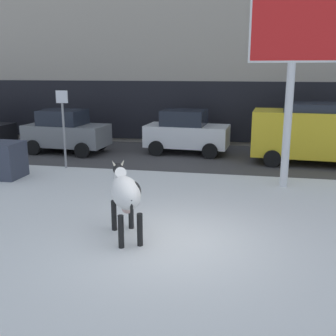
{
  "coord_description": "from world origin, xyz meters",
  "views": [
    {
      "loc": [
        1.44,
        -7.96,
        3.57
      ],
      "look_at": [
        -0.52,
        1.97,
        1.1
      ],
      "focal_mm": 43.61,
      "sensor_mm": 36.0,
      "label": 1
    }
  ],
  "objects": [
    {
      "name": "building_facade",
      "position": [
        0.0,
        14.41,
        6.48
      ],
      "size": [
        44.0,
        6.1,
        13.0
      ],
      "color": "#A39989",
      "rests_on": "ground"
    },
    {
      "name": "billboard",
      "position": [
        2.6,
        4.75,
        4.31
      ],
      "size": [
        2.53,
        0.42,
        5.56
      ],
      "color": "silver",
      "rests_on": "ground"
    },
    {
      "name": "pedestrian_far_left",
      "position": [
        -1.02,
        11.71,
        0.88
      ],
      "size": [
        0.36,
        0.24,
        1.73
      ],
      "color": "#282833",
      "rests_on": "ground"
    },
    {
      "name": "ground_plane",
      "position": [
        0.0,
        0.0,
        0.0
      ],
      "size": [
        120.0,
        120.0,
        0.0
      ],
      "primitive_type": "plane",
      "color": "white"
    },
    {
      "name": "road_strip",
      "position": [
        0.0,
        8.65,
        0.0
      ],
      "size": [
        60.0,
        5.6,
        0.01
      ],
      "primitive_type": "cube",
      "color": "#423F3F",
      "rests_on": "ground"
    },
    {
      "name": "pedestrian_near_billboard",
      "position": [
        5.1,
        11.71,
        0.88
      ],
      "size": [
        0.36,
        0.24,
        1.73
      ],
      "color": "#282833",
      "rests_on": "ground"
    },
    {
      "name": "cow_holstein",
      "position": [
        -1.05,
        0.02,
        1.0
      ],
      "size": [
        1.23,
        1.88,
        1.54
      ],
      "color": "silver",
      "rests_on": "ground"
    },
    {
      "name": "street_sign",
      "position": [
        -5.1,
        5.68,
        1.67
      ],
      "size": [
        0.44,
        0.08,
        2.82
      ],
      "color": "gray",
      "rests_on": "ground"
    },
    {
      "name": "car_yellow_van",
      "position": [
        3.96,
        8.15,
        1.24
      ],
      "size": [
        4.72,
        2.37,
        2.32
      ],
      "color": "gold",
      "rests_on": "ground"
    },
    {
      "name": "car_white_hatchback",
      "position": [
        -1.15,
        9.22,
        0.93
      ],
      "size": [
        3.61,
        2.12,
        1.86
      ],
      "color": "white",
      "rests_on": "ground"
    },
    {
      "name": "car_grey_hatchback",
      "position": [
        -6.3,
        8.37,
        0.93
      ],
      "size": [
        3.61,
        2.12,
        1.86
      ],
      "color": "slate",
      "rests_on": "ground"
    },
    {
      "name": "pedestrian_by_cars",
      "position": [
        -8.11,
        11.71,
        0.88
      ],
      "size": [
        0.36,
        0.24,
        1.73
      ],
      "color": "#282833",
      "rests_on": "ground"
    }
  ]
}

